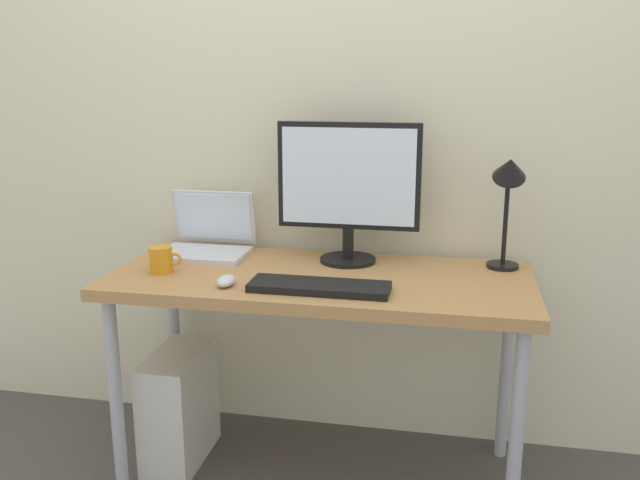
# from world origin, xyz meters

# --- Properties ---
(ground_plane) EXTENTS (6.00, 6.00, 0.00)m
(ground_plane) POSITION_xyz_m (0.00, 0.00, 0.00)
(ground_plane) COLOR #4C4742
(back_wall) EXTENTS (4.40, 0.04, 2.60)m
(back_wall) POSITION_xyz_m (0.00, 0.37, 1.30)
(back_wall) COLOR beige
(back_wall) RESTS_ON ground_plane
(desk) EXTENTS (1.41, 0.61, 0.75)m
(desk) POSITION_xyz_m (0.00, 0.00, 0.68)
(desk) COLOR #B7844C
(desk) RESTS_ON ground_plane
(monitor) EXTENTS (0.50, 0.20, 0.50)m
(monitor) POSITION_xyz_m (0.07, 0.17, 1.03)
(monitor) COLOR black
(monitor) RESTS_ON desk
(laptop) EXTENTS (0.32, 0.27, 0.23)m
(laptop) POSITION_xyz_m (-0.47, 0.19, 0.80)
(laptop) COLOR silver
(laptop) RESTS_ON desk
(desk_lamp) EXTENTS (0.11, 0.16, 0.42)m
(desk_lamp) POSITION_xyz_m (0.61, 0.18, 1.04)
(desk_lamp) COLOR black
(desk_lamp) RESTS_ON desk
(keyboard) EXTENTS (0.44, 0.14, 0.02)m
(keyboard) POSITION_xyz_m (0.03, -0.17, 0.76)
(keyboard) COLOR black
(keyboard) RESTS_ON desk
(mouse) EXTENTS (0.06, 0.09, 0.03)m
(mouse) POSITION_xyz_m (-0.27, -0.18, 0.76)
(mouse) COLOR silver
(mouse) RESTS_ON desk
(coffee_mug) EXTENTS (0.12, 0.08, 0.09)m
(coffee_mug) POSITION_xyz_m (-0.53, -0.08, 0.79)
(coffee_mug) COLOR orange
(coffee_mug) RESTS_ON desk
(computer_tower) EXTENTS (0.18, 0.36, 0.42)m
(computer_tower) POSITION_xyz_m (-0.53, -0.01, 0.21)
(computer_tower) COLOR silver
(computer_tower) RESTS_ON ground_plane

